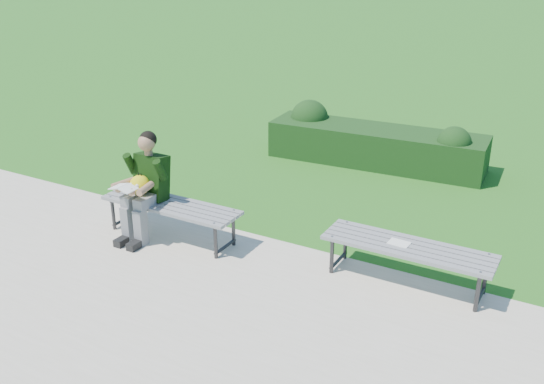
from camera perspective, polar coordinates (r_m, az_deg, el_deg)
ground at (r=7.49m, az=0.50°, el=-4.65°), size 80.00×80.00×0.00m
walkway at (r=6.21m, az=-7.45°, el=-10.97°), size 30.00×3.50×0.02m
hedge at (r=10.16m, az=9.36°, el=4.63°), size 3.56×1.09×0.90m
bench_left at (r=7.48m, az=-9.50°, el=-1.46°), size 1.80×0.50×0.46m
bench_right at (r=6.55m, az=12.66°, el=-5.35°), size 1.80×0.50×0.46m
seated_boy at (r=7.49m, az=-11.90°, el=0.84°), size 0.56×0.76×1.31m
paper_sheet at (r=6.55m, az=11.87°, el=-4.72°), size 0.23×0.17×0.01m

